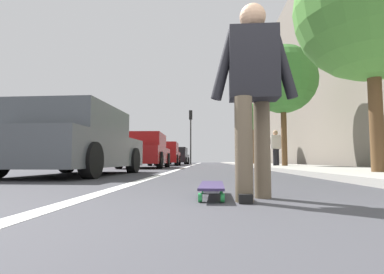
% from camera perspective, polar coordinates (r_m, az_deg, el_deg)
% --- Properties ---
extents(ground_plane, '(80.00, 80.00, 0.00)m').
position_cam_1_polar(ground_plane, '(11.18, 4.04, -6.09)').
color(ground_plane, '#38383D').
extents(lane_stripe_white, '(52.00, 0.16, 0.01)m').
position_cam_1_polar(lane_stripe_white, '(21.20, 0.10, -5.33)').
color(lane_stripe_white, silver).
rests_on(lane_stripe_white, ground).
extents(sidewalk_curb, '(52.00, 3.20, 0.11)m').
position_cam_1_polar(sidewalk_curb, '(19.51, 13.57, -5.13)').
color(sidewalk_curb, '#9E9B93').
rests_on(sidewalk_curb, ground).
extents(building_facade, '(40.00, 1.20, 11.84)m').
position_cam_1_polar(building_facade, '(24.69, 18.09, 8.87)').
color(building_facade, slate).
rests_on(building_facade, ground).
extents(skateboard, '(0.85, 0.22, 0.11)m').
position_cam_1_polar(skateboard, '(2.65, 3.76, -9.31)').
color(skateboard, green).
rests_on(skateboard, ground).
extents(skater_person, '(0.46, 0.72, 1.64)m').
position_cam_1_polar(skater_person, '(2.59, 11.47, 9.44)').
color(skater_person, brown).
rests_on(skater_person, ground).
extents(parked_car_near, '(4.29, 2.14, 1.48)m').
position_cam_1_polar(parked_car_near, '(7.13, -21.00, -0.99)').
color(parked_car_near, '#4C5156').
rests_on(parked_car_near, ground).
extents(parked_car_mid, '(4.43, 1.93, 1.50)m').
position_cam_1_polar(parked_car_mid, '(13.51, -8.77, -2.69)').
color(parked_car_mid, maroon).
rests_on(parked_car_mid, ground).
extents(parked_car_far, '(4.32, 1.96, 1.50)m').
position_cam_1_polar(parked_car_far, '(19.94, -5.03, -3.29)').
color(parked_car_far, maroon).
rests_on(parked_car_far, ground).
extents(parked_car_end, '(4.29, 1.97, 1.47)m').
position_cam_1_polar(parked_car_end, '(26.81, -2.78, -3.65)').
color(parked_car_end, black).
rests_on(parked_car_end, ground).
extents(traffic_light, '(0.33, 0.28, 4.69)m').
position_cam_1_polar(traffic_light, '(26.26, -0.25, 1.85)').
color(traffic_light, '#2D2D2D').
rests_on(traffic_light, ground).
extents(street_tree_near, '(2.91, 2.91, 4.78)m').
position_cam_1_polar(street_tree_near, '(7.28, 30.65, 20.44)').
color(street_tree_near, brown).
rests_on(street_tree_near, ground).
extents(street_tree_mid, '(2.87, 2.87, 5.18)m').
position_cam_1_polar(street_tree_mid, '(13.51, 16.74, 10.34)').
color(street_tree_mid, brown).
rests_on(street_tree_mid, ground).
extents(street_tree_far, '(1.85, 1.85, 4.29)m').
position_cam_1_polar(street_tree_far, '(21.45, 11.46, 3.61)').
color(street_tree_far, brown).
rests_on(street_tree_far, ground).
extents(pedestrian_distant, '(0.46, 0.72, 1.65)m').
position_cam_1_polar(pedestrian_distant, '(13.73, 15.50, -1.69)').
color(pedestrian_distant, black).
rests_on(pedestrian_distant, ground).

